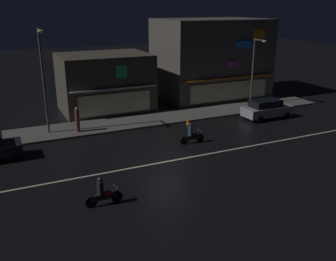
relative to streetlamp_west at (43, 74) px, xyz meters
The scene contains 12 objects.
ground_plane 11.27m from the streetlamp_west, 54.74° to the right, with size 140.00×140.00×0.00m, color black.
lane_divider_stripe 11.27m from the streetlamp_west, 54.74° to the right, with size 37.08×0.16×0.01m, color beige.
sidewalk_far 7.50m from the streetlamp_west, ahead, with size 39.03×3.72×0.14m, color #5B5954.
storefront_left_block 18.63m from the streetlamp_west, 18.73° to the left, with size 10.91×7.74×8.06m.
storefront_center_block 8.20m from the streetlamp_west, 41.73° to the left, with size 7.99×6.35×5.19m.
streetlamp_west is the anchor object (origin of this frame).
streetlamp_mid 19.32m from the streetlamp_west, ahead, with size 0.44×1.64×6.30m.
pedestrian_on_sidewalk 4.20m from the streetlamp_west, 14.24° to the right, with size 0.33×0.33×1.93m.
parked_car_trailing 18.46m from the streetlamp_west, 10.85° to the right, with size 4.30×1.98×1.67m.
motorcycle_lead 12.62m from the streetlamp_west, 85.74° to the right, with size 1.90×0.60×1.52m.
motorcycle_following 11.56m from the streetlamp_west, 34.33° to the right, with size 1.90×0.60×1.52m.
traffic_cone 11.84m from the streetlamp_west, 10.96° to the right, with size 0.36×0.36×0.55m, color orange.
Camera 1 is at (-8.93, -19.60, 9.35)m, focal length 39.74 mm.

